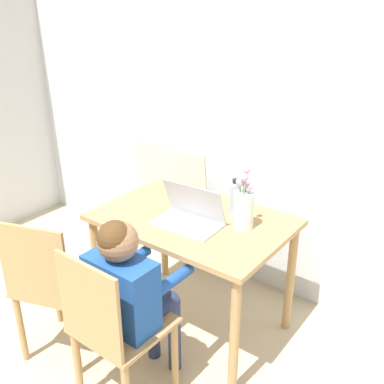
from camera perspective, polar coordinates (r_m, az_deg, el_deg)
name	(u,v)px	position (r m, az deg, el deg)	size (l,w,h in m)	color
wall_back	(268,108)	(2.86, 9.66, 10.46)	(6.40, 0.05, 2.50)	silver
dining_table	(193,233)	(2.58, 0.08, -5.22)	(1.07, 0.73, 0.74)	tan
chair_occupied	(114,329)	(2.22, -9.92, -16.80)	(0.41, 0.41, 0.88)	tan
chair_spare	(53,286)	(2.56, -17.22, -11.35)	(0.51, 0.51, 0.88)	tan
person_seated	(129,286)	(2.17, -7.96, -11.70)	(0.35, 0.43, 1.00)	#1E4C9E
laptop	(190,215)	(2.45, -0.30, -2.90)	(0.38, 0.25, 0.22)	#B2B2B7
flower_vase	(244,207)	(2.39, 6.58, -1.92)	(0.11, 0.11, 0.34)	silver
water_bottle	(235,200)	(2.49, 5.45, -1.03)	(0.06, 0.06, 0.24)	silver
cardboard_panel	(174,204)	(3.36, -2.29, -1.49)	(0.63, 0.14, 0.92)	silver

